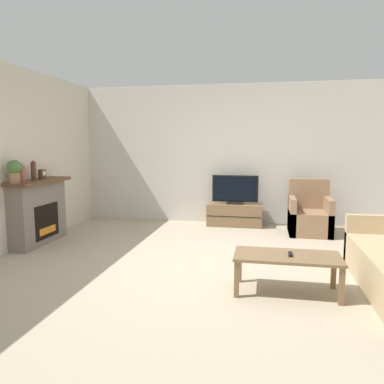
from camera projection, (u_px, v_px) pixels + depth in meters
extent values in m
plane|color=tan|center=(204.00, 265.00, 4.82)|extent=(24.00, 24.00, 0.00)
cube|color=beige|center=(226.00, 154.00, 7.31)|extent=(12.00, 0.06, 2.70)
cube|color=slate|center=(38.00, 213.00, 5.83)|extent=(0.29, 1.13, 0.96)
cube|color=black|center=(47.00, 221.00, 5.82)|extent=(0.01, 0.62, 0.53)
cube|color=orange|center=(48.00, 230.00, 5.83)|extent=(0.01, 0.43, 0.11)
cube|color=brown|center=(38.00, 181.00, 5.76)|extent=(0.41, 1.25, 0.05)
cylinder|color=#994C3D|center=(22.00, 174.00, 5.38)|extent=(0.10, 0.10, 0.23)
sphere|color=#994C3D|center=(21.00, 166.00, 5.36)|extent=(0.05, 0.05, 0.05)
cylinder|color=#512D23|center=(33.00, 171.00, 5.65)|extent=(0.08, 0.08, 0.27)
sphere|color=#512D23|center=(33.00, 162.00, 5.63)|extent=(0.04, 0.04, 0.04)
cube|color=brown|center=(42.00, 174.00, 5.87)|extent=(0.07, 0.11, 0.15)
cylinder|color=white|center=(44.00, 173.00, 5.86)|extent=(0.00, 0.08, 0.08)
cylinder|color=#936B4C|center=(15.00, 178.00, 5.23)|extent=(0.14, 0.14, 0.15)
sphere|color=#477038|center=(14.00, 167.00, 5.21)|extent=(0.20, 0.20, 0.20)
cube|color=brown|center=(235.00, 215.00, 7.15)|extent=(1.04, 0.41, 0.42)
cube|color=black|center=(234.00, 217.00, 6.95)|extent=(1.02, 0.01, 0.01)
cube|color=black|center=(235.00, 203.00, 7.12)|extent=(0.30, 0.18, 0.04)
cube|color=black|center=(235.00, 189.00, 7.09)|extent=(0.87, 0.03, 0.51)
cube|color=black|center=(235.00, 189.00, 7.07)|extent=(0.80, 0.01, 0.46)
cube|color=#937051|center=(309.00, 223.00, 6.49)|extent=(0.70, 0.76, 0.40)
cube|color=#937051|center=(308.00, 194.00, 6.73)|extent=(0.70, 0.14, 0.54)
cube|color=#937051|center=(292.00, 215.00, 6.53)|extent=(0.10, 0.76, 0.64)
cube|color=#937051|center=(328.00, 216.00, 6.42)|extent=(0.10, 0.76, 0.64)
cube|color=brown|center=(287.00, 256.00, 3.89)|extent=(1.09, 0.52, 0.03)
cube|color=brown|center=(237.00, 279.00, 3.80)|extent=(0.05, 0.05, 0.38)
cube|color=brown|center=(342.00, 286.00, 3.61)|extent=(0.05, 0.05, 0.38)
cube|color=brown|center=(239.00, 266.00, 4.23)|extent=(0.05, 0.05, 0.38)
cube|color=brown|center=(334.00, 271.00, 4.04)|extent=(0.05, 0.05, 0.38)
cube|color=black|center=(290.00, 254.00, 3.88)|extent=(0.04, 0.15, 0.02)
cube|color=tan|center=(380.00, 241.00, 4.77)|extent=(0.83, 0.11, 0.66)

